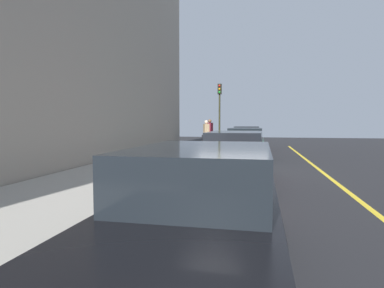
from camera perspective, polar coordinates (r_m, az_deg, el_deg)
The scene contains 12 objects.
ground_plane at distance 11.63m, azimuth 6.83°, elevation -5.17°, with size 56.00×56.00×0.00m, color black.
sidewalk at distance 12.31m, azimuth -8.72°, elevation -4.33°, with size 28.00×4.60×0.15m, color #A39E93.
lane_stripe_centre at distance 11.83m, azimuth 22.55°, elevation -5.26°, with size 28.00×0.14×0.01m, color gold.
snow_bank_curb at distance 13.71m, azimuth 4.57°, elevation -3.31°, with size 6.56×0.56×0.22m, color white.
parked_car_maroon at distance 22.40m, azimuth 9.45°, elevation 1.10°, with size 4.59×1.90×1.51m.
parked_car_green at distance 16.43m, azimuth 9.20°, elevation 0.10°, with size 4.13×1.95×1.51m.
parked_car_red at distance 10.20m, azimuth 7.42°, elevation -2.14°, with size 4.82×1.99×1.51m.
parked_car_black at distance 4.00m, azimuth 1.43°, elevation -11.52°, with size 4.76×1.95×1.51m.
pedestrian_burgundy_coat at distance 22.90m, azimuth 3.09°, elevation 2.14°, with size 0.55×0.60×1.85m.
pedestrian_tan_coat at distance 21.06m, azimuth 2.49°, elevation 1.89°, with size 0.55×0.56×1.77m.
traffic_light_pole at distance 22.84m, azimuth 4.79°, elevation 6.90°, with size 0.35×0.26×4.26m.
rolling_suitcase at distance 22.50m, azimuth 2.41°, elevation 0.34°, with size 0.34×0.22×0.93m.
Camera 1 is at (11.45, 0.86, 1.82)m, focal length 30.84 mm.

